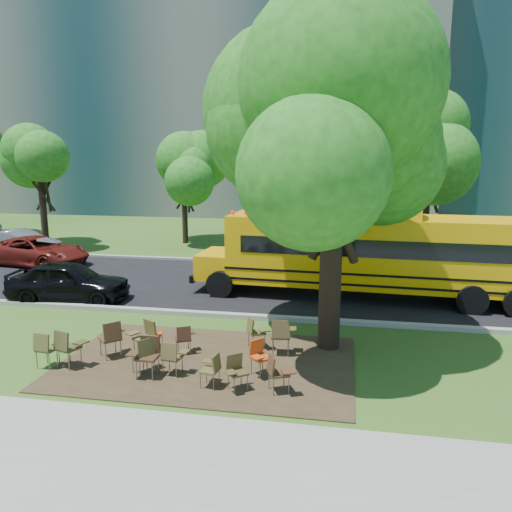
% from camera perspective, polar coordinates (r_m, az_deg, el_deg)
% --- Properties ---
extents(ground, '(160.00, 160.00, 0.00)m').
position_cam_1_polar(ground, '(13.16, -9.23, -10.81)').
color(ground, '#264C17').
rests_on(ground, ground).
extents(sidewalk, '(60.00, 4.00, 0.04)m').
position_cam_1_polar(sidewalk, '(9.13, -20.53, -21.88)').
color(sidewalk, gray).
rests_on(sidewalk, ground).
extents(dirt_patch, '(7.00, 4.50, 0.03)m').
position_cam_1_polar(dirt_patch, '(12.43, -5.57, -12.00)').
color(dirt_patch, '#382819').
rests_on(dirt_patch, ground).
extents(asphalt_road, '(80.00, 8.00, 0.04)m').
position_cam_1_polar(asphalt_road, '(19.56, -2.39, -3.26)').
color(asphalt_road, black).
rests_on(asphalt_road, ground).
extents(kerb_near, '(80.00, 0.25, 0.14)m').
position_cam_1_polar(kerb_near, '(15.83, -5.60, -6.63)').
color(kerb_near, gray).
rests_on(kerb_near, ground).
extents(kerb_far, '(80.00, 0.25, 0.14)m').
position_cam_1_polar(kerb_far, '(23.46, -0.19, -0.68)').
color(kerb_far, gray).
rests_on(kerb_far, ground).
extents(building_main, '(38.00, 16.00, 22.00)m').
position_cam_1_polar(building_main, '(49.39, -4.25, 18.26)').
color(building_main, slate).
rests_on(building_main, ground).
extents(bg_tree_0, '(5.20, 5.20, 7.18)m').
position_cam_1_polar(bg_tree_0, '(29.35, -23.50, 9.64)').
color(bg_tree_0, black).
rests_on(bg_tree_0, ground).
extents(bg_tree_2, '(4.80, 4.80, 6.62)m').
position_cam_1_polar(bg_tree_2, '(28.98, -8.28, 9.72)').
color(bg_tree_2, black).
rests_on(bg_tree_2, ground).
extents(bg_tree_3, '(5.60, 5.60, 7.84)m').
position_cam_1_polar(bg_tree_3, '(25.75, 19.19, 10.88)').
color(bg_tree_3, black).
rests_on(bg_tree_3, ground).
extents(main_tree, '(7.20, 7.20, 8.95)m').
position_cam_1_polar(main_tree, '(12.51, 8.95, 13.08)').
color(main_tree, black).
rests_on(main_tree, ground).
extents(school_bus, '(12.03, 3.32, 2.91)m').
position_cam_1_polar(school_bus, '(17.81, 13.84, 0.46)').
color(school_bus, '#E3A307').
rests_on(school_bus, ground).
extents(chair_0, '(0.62, 0.53, 0.89)m').
position_cam_1_polar(chair_0, '(12.86, -22.84, -9.47)').
color(chair_0, '#4F4A22').
rests_on(chair_0, ground).
extents(chair_1, '(0.74, 0.58, 0.96)m').
position_cam_1_polar(chair_1, '(12.64, -20.77, -9.50)').
color(chair_1, '#413E1C').
rests_on(chair_1, ground).
extents(chair_2, '(0.62, 0.78, 0.91)m').
position_cam_1_polar(chair_2, '(11.81, -12.57, -10.63)').
color(chair_2, '#413E1C').
rests_on(chair_2, ground).
extents(chair_3, '(0.62, 0.56, 0.95)m').
position_cam_1_polar(chair_3, '(11.69, -12.36, -10.71)').
color(chair_3, '#432B18').
rests_on(chair_3, ground).
extents(chair_4, '(0.58, 0.49, 0.83)m').
position_cam_1_polar(chair_4, '(11.64, -9.54, -11.10)').
color(chair_4, brown).
rests_on(chair_4, ground).
extents(chair_5, '(0.54, 0.68, 0.80)m').
position_cam_1_polar(chair_5, '(10.86, -2.33, -12.75)').
color(chair_5, '#493E1F').
rests_on(chair_5, ground).
extents(chair_6, '(0.46, 0.56, 0.78)m').
position_cam_1_polar(chair_6, '(11.01, -5.04, -12.51)').
color(chair_6, brown).
rests_on(chair_6, ground).
extents(chair_7, '(0.68, 0.58, 0.85)m').
position_cam_1_polar(chair_7, '(10.71, 2.41, -12.91)').
color(chair_7, '#4D2F1B').
rests_on(chair_7, ground).
extents(chair_8, '(0.66, 0.83, 0.97)m').
position_cam_1_polar(chair_8, '(12.93, -16.15, -8.70)').
color(chair_8, '#4A301A').
rests_on(chair_8, ground).
extents(chair_9, '(0.78, 0.62, 0.93)m').
position_cam_1_polar(chair_9, '(12.86, -12.54, -8.74)').
color(chair_9, brown).
rests_on(chair_9, ground).
extents(chair_10, '(0.52, 0.52, 0.77)m').
position_cam_1_polar(chair_10, '(13.30, -11.70, -8.48)').
color(chair_10, '#B64313').
rests_on(chair_10, ground).
extents(chair_11, '(0.52, 0.62, 0.77)m').
position_cam_1_polar(chair_11, '(12.82, -8.21, -9.10)').
color(chair_11, '#412517').
rests_on(chair_11, ground).
extents(chair_12, '(0.57, 0.72, 0.84)m').
position_cam_1_polar(chair_12, '(11.54, 0.37, -11.11)').
color(chair_12, '#BA4713').
rests_on(chair_12, ground).
extents(chair_13, '(0.65, 0.64, 0.97)m').
position_cam_1_polar(chair_13, '(12.59, 2.98, -8.78)').
color(chair_13, '#4A3F20').
rests_on(chair_13, ground).
extents(chair_14, '(0.69, 0.56, 0.84)m').
position_cam_1_polar(chair_14, '(13.04, -0.10, -8.43)').
color(chair_14, brown).
rests_on(chair_14, ground).
extents(black_car, '(4.25, 2.03, 1.40)m').
position_cam_1_polar(black_car, '(18.41, -20.64, -2.72)').
color(black_car, black).
rests_on(black_car, ground).
extents(bg_car_silver, '(4.20, 1.87, 1.34)m').
position_cam_1_polar(bg_car_silver, '(27.62, -25.29, 1.31)').
color(bg_car_silver, '#929397').
rests_on(bg_car_silver, ground).
extents(bg_car_red, '(5.17, 3.05, 1.35)m').
position_cam_1_polar(bg_car_red, '(24.98, -23.70, 0.50)').
color(bg_car_red, '#58140F').
rests_on(bg_car_red, ground).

